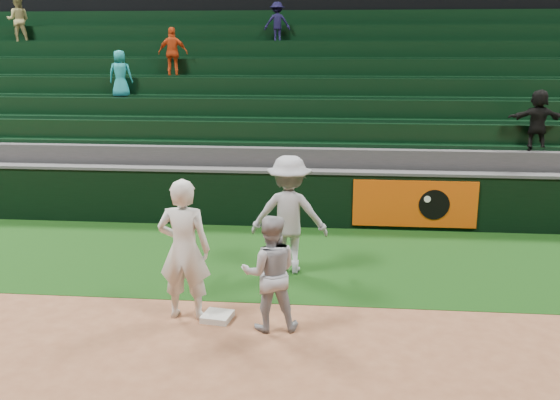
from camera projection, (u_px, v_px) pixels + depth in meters
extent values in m
plane|color=brown|center=(236.00, 329.00, 8.75)|extent=(70.00, 70.00, 0.00)
cube|color=black|center=(263.00, 258.00, 11.65)|extent=(36.00, 4.20, 0.01)
cube|color=silver|center=(217.00, 317.00, 9.03)|extent=(0.46, 0.46, 0.09)
imported|color=silver|center=(184.00, 250.00, 8.88)|extent=(0.76, 0.51, 2.07)
imported|color=#9B9DA5|center=(270.00, 273.00, 8.58)|extent=(0.89, 0.74, 1.65)
imported|color=#999CA6|center=(289.00, 215.00, 10.70)|extent=(1.35, 0.80, 2.05)
cube|color=black|center=(275.00, 198.00, 13.63)|extent=(36.00, 0.35, 1.20)
cube|color=#D84C0A|center=(415.00, 204.00, 13.17)|extent=(2.60, 0.05, 1.00)
cylinder|color=black|center=(434.00, 205.00, 13.10)|extent=(0.64, 0.02, 0.64)
cylinder|color=white|center=(427.00, 199.00, 13.06)|extent=(0.14, 0.02, 0.14)
cube|color=#424244|center=(275.00, 171.00, 13.47)|extent=(36.00, 0.40, 0.06)
cube|color=#323234|center=(278.00, 181.00, 14.27)|extent=(36.00, 0.85, 1.65)
cube|color=black|center=(279.00, 133.00, 14.25)|extent=(36.00, 0.14, 0.50)
cube|color=black|center=(278.00, 143.00, 14.14)|extent=(36.00, 0.45, 0.08)
cube|color=#323234|center=(281.00, 165.00, 15.04)|extent=(36.00, 0.85, 2.10)
cube|color=black|center=(282.00, 110.00, 14.97)|extent=(36.00, 0.14, 0.50)
cube|color=black|center=(282.00, 119.00, 14.85)|extent=(36.00, 0.45, 0.08)
cube|color=#323234|center=(284.00, 150.00, 15.80)|extent=(36.00, 0.85, 2.55)
cube|color=black|center=(285.00, 88.00, 15.68)|extent=(36.00, 0.14, 0.50)
cube|color=black|center=(285.00, 97.00, 15.56)|extent=(36.00, 0.45, 0.08)
cube|color=#323234|center=(287.00, 136.00, 16.57)|extent=(36.00, 0.85, 3.00)
cube|color=black|center=(288.00, 69.00, 16.39)|extent=(36.00, 0.14, 0.50)
cube|color=black|center=(288.00, 77.00, 16.27)|extent=(36.00, 0.45, 0.08)
cube|color=#323234|center=(290.00, 124.00, 17.33)|extent=(36.00, 0.85, 3.45)
cube|color=black|center=(291.00, 51.00, 17.10)|extent=(36.00, 0.14, 0.50)
cube|color=black|center=(290.00, 59.00, 16.99)|extent=(36.00, 0.45, 0.08)
cube|color=#323234|center=(292.00, 112.00, 18.10)|extent=(36.00, 0.85, 3.90)
cube|color=black|center=(293.00, 34.00, 17.81)|extent=(36.00, 0.14, 0.50)
cube|color=black|center=(293.00, 42.00, 17.70)|extent=(36.00, 0.45, 0.08)
cube|color=#323234|center=(294.00, 102.00, 18.87)|extent=(36.00, 0.85, 4.35)
cube|color=black|center=(295.00, 19.00, 18.52)|extent=(36.00, 0.14, 0.50)
cube|color=black|center=(295.00, 26.00, 18.41)|extent=(36.00, 0.45, 0.08)
imported|color=teal|center=(120.00, 74.00, 15.69)|extent=(0.62, 0.43, 1.19)
imported|color=#C33C12|center=(173.00, 53.00, 16.28)|extent=(0.79, 0.38, 1.31)
imported|color=black|center=(538.00, 120.00, 13.35)|extent=(1.25, 0.53, 1.31)
imported|color=#9C975B|center=(18.00, 20.00, 18.16)|extent=(0.75, 0.66, 1.31)
imported|color=black|center=(277.00, 23.00, 17.49)|extent=(0.78, 0.53, 1.12)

